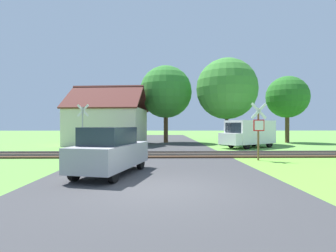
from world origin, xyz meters
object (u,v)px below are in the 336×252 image
Objects in this scene: tree_right at (227,89)px; tree_center at (166,92)px; parked_car at (111,151)px; house at (108,125)px; stop_sign_near at (259,128)px; crossing_sign_far at (83,124)px; mail_truck at (249,133)px; tree_far at (287,97)px.

tree_right reaches higher than tree_center.
parked_car is (-2.31, -17.95, -4.48)m from tree_center.
house is 1.74× the size of parked_car.
stop_sign_near is at bearing -96.45° from tree_right.
tree_center is at bearing 96.48° from parked_car.
tree_center reaches higher than crossing_sign_far.
house is 15.73m from parked_car.
parked_car is at bearing -72.43° from house.
stop_sign_near reaches higher than mail_truck.
stop_sign_near is 0.43× the size of tree_far.
mail_truck is at bearing -12.09° from house.
house reaches higher than mail_truck.
tree_far is at bearing -127.21° from stop_sign_near.
crossing_sign_far reaches higher than mail_truck.
crossing_sign_far is at bearing -145.90° from tree_right.
house is at bearing -175.82° from tree_right.
stop_sign_near is at bearing 42.10° from parked_car.
tree_right is 1.67× the size of mail_truck.
tree_right is 6.33m from tree_center.
stop_sign_near is 0.92× the size of crossing_sign_far.
tree_right is at bearing -16.02° from tree_center.
house is 18.89m from tree_far.
mail_truck is (0.66, -4.78, -4.25)m from tree_right.
parked_car is (-8.39, -16.21, -4.60)m from tree_right.
house is at bearing -172.68° from tree_far.
parked_car is at bearing 108.59° from mail_truck.
stop_sign_near is 0.59× the size of mail_truck.
tree_center is 1.91× the size of parked_car.
house is at bearing 115.77° from parked_car.
parked_car is at bearing -130.70° from tree_far.
mail_truck is at bearing -111.67° from stop_sign_near.
house is 12.93m from mail_truck.
mail_truck is 14.58m from parked_car.
tree_center reaches higher than tree_far.
crossing_sign_far is at bearing 71.60° from mail_truck.
tree_center is (-4.67, 14.20, 3.65)m from stop_sign_near.
crossing_sign_far reaches higher than parked_car.
house is 1.46× the size of mail_truck.
tree_center is (-12.94, 0.22, 0.54)m from tree_far.
parked_car is (3.25, -15.36, -0.99)m from house.
house reaches higher than parked_car.
tree_center is (-6.08, 1.75, -0.12)m from tree_right.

